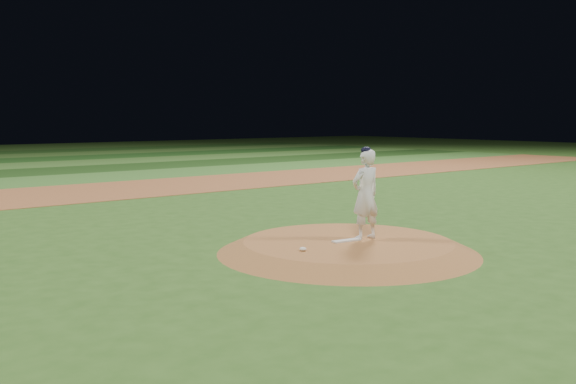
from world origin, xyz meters
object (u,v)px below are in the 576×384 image
at_px(pitchers_mound, 348,246).
at_px(rosin_bag, 303,249).
at_px(pitching_rubber, 347,240).
at_px(pitcher_on_mound, 366,194).

relative_size(pitchers_mound, rosin_bag, 40.25).
xyz_separation_m(pitchers_mound, pitching_rubber, (-0.07, -0.03, 0.14)).
bearing_deg(rosin_bag, pitchers_mound, 8.04).
relative_size(pitching_rubber, rosin_bag, 4.91).
bearing_deg(rosin_bag, pitching_rubber, 6.99).
relative_size(rosin_bag, pitcher_on_mound, 0.07).
bearing_deg(pitcher_on_mound, pitching_rubber, 173.39).
height_order(pitching_rubber, pitcher_on_mound, pitcher_on_mound).
xyz_separation_m(pitching_rubber, rosin_bag, (-1.34, -0.16, 0.02)).
relative_size(pitching_rubber, pitcher_on_mound, 0.34).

